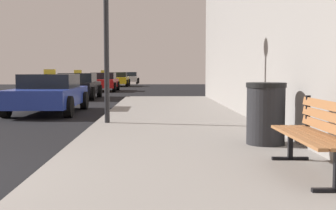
# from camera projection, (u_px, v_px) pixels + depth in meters

# --- Properties ---
(sidewalk) EXTENTS (4.00, 32.00, 0.15)m
(sidewalk) POSITION_uv_depth(u_px,v_px,m) (203.00, 184.00, 4.91)
(sidewalk) COLOR gray
(sidewalk) RESTS_ON ground_plane
(bench) EXTENTS (0.53, 1.82, 0.89)m
(bench) POSITION_uv_depth(u_px,v_px,m) (318.00, 131.00, 5.08)
(bench) COLOR brown
(bench) RESTS_ON sidewalk
(trash_bin) EXTENTS (0.66, 0.66, 1.03)m
(trash_bin) POSITION_uv_depth(u_px,v_px,m) (266.00, 113.00, 7.15)
(trash_bin) COLOR black
(trash_bin) RESTS_ON sidewalk
(street_lamp) EXTENTS (0.36, 0.36, 4.08)m
(street_lamp) POSITION_uv_depth(u_px,v_px,m) (106.00, 2.00, 9.96)
(street_lamp) COLOR black
(street_lamp) RESTS_ON sidewalk
(car_blue) EXTENTS (2.07, 4.28, 1.43)m
(car_blue) POSITION_uv_depth(u_px,v_px,m) (49.00, 93.00, 14.00)
(car_blue) COLOR #233899
(car_blue) RESTS_ON ground_plane
(car_black) EXTENTS (2.06, 4.00, 1.43)m
(car_black) POSITION_uv_depth(u_px,v_px,m) (77.00, 86.00, 21.32)
(car_black) COLOR black
(car_black) RESTS_ON ground_plane
(car_red) EXTENTS (1.98, 4.04, 1.43)m
(car_red) POSITION_uv_depth(u_px,v_px,m) (103.00, 82.00, 29.33)
(car_red) COLOR red
(car_red) RESTS_ON ground_plane
(car_yellow) EXTENTS (2.04, 4.38, 1.27)m
(car_yellow) POSITION_uv_depth(u_px,v_px,m) (118.00, 79.00, 38.86)
(car_yellow) COLOR yellow
(car_yellow) RESTS_ON ground_plane
(car_white) EXTENTS (1.95, 4.16, 1.27)m
(car_white) POSITION_uv_depth(u_px,v_px,m) (130.00, 78.00, 46.61)
(car_white) COLOR white
(car_white) RESTS_ON ground_plane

